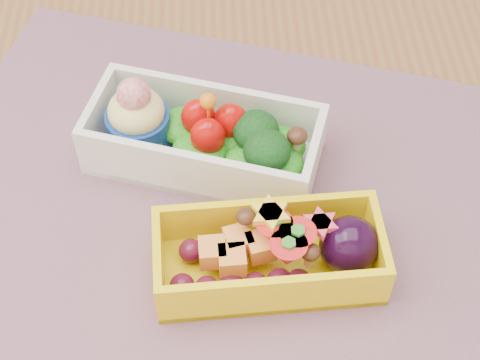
{
  "coord_description": "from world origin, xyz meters",
  "views": [
    {
      "loc": [
        -0.03,
        -0.39,
        1.25
      ],
      "look_at": [
        -0.01,
        -0.03,
        0.79
      ],
      "focal_mm": 56.41,
      "sensor_mm": 36.0,
      "label": 1
    }
  ],
  "objects_px": {
    "placemat": "(231,214)",
    "bento_white": "(203,138)",
    "table": "(254,249)",
    "bento_yellow": "(274,254)"
  },
  "relations": [
    {
      "from": "placemat",
      "to": "bento_white",
      "type": "distance_m",
      "value": 0.07
    },
    {
      "from": "bento_white",
      "to": "bento_yellow",
      "type": "bearing_deg",
      "value": -48.17
    },
    {
      "from": "placemat",
      "to": "bento_yellow",
      "type": "bearing_deg",
      "value": -61.71
    },
    {
      "from": "table",
      "to": "placemat",
      "type": "distance_m",
      "value": 0.11
    },
    {
      "from": "table",
      "to": "bento_white",
      "type": "height_order",
      "value": "bento_white"
    },
    {
      "from": "placemat",
      "to": "bento_yellow",
      "type": "xyz_separation_m",
      "value": [
        0.03,
        -0.06,
        0.03
      ]
    },
    {
      "from": "bento_white",
      "to": "bento_yellow",
      "type": "distance_m",
      "value": 0.13
    },
    {
      "from": "table",
      "to": "bento_white",
      "type": "bearing_deg",
      "value": 147.16
    },
    {
      "from": "placemat",
      "to": "bento_white",
      "type": "relative_size",
      "value": 2.49
    },
    {
      "from": "placemat",
      "to": "bento_yellow",
      "type": "distance_m",
      "value": 0.07
    }
  ]
}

